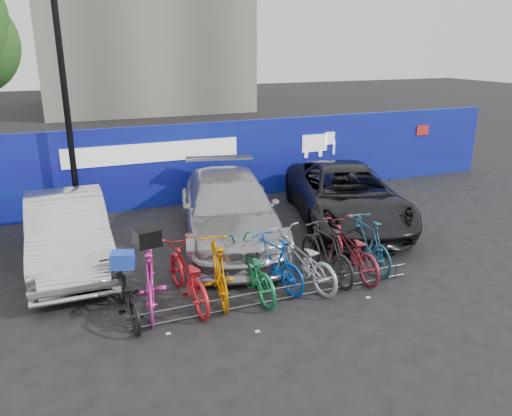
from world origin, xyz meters
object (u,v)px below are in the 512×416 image
bike_4 (250,268)px  bike_8 (350,249)px  bike_5 (274,261)px  car_3 (346,195)px  car_2 (229,209)px  bike_6 (301,259)px  bike_7 (326,252)px  bike_9 (367,243)px  car_1 (68,232)px  bike_rack (281,293)px  bike_0 (126,293)px  bike_2 (187,275)px  bike_3 (218,270)px  lamppost (66,99)px

bike_4 → bike_8: bike_8 is taller
bike_5 → car_3: bearing=-155.1°
car_2 → bike_6: 2.82m
bike_7 → bike_9: bike_7 is taller
car_1 → car_2: size_ratio=0.83×
bike_8 → bike_9: (0.49, 0.12, 0.02)m
bike_rack → bike_4: size_ratio=2.76×
bike_rack → car_1: (-3.54, 3.24, 0.59)m
car_1 → bike_0: 2.89m
car_1 → bike_2: size_ratio=2.20×
bike_7 → bike_2: bearing=-4.7°
bike_0 → bike_9: (5.08, 0.21, 0.08)m
bike_3 → bike_9: bike_3 is taller
bike_3 → bike_6: bike_3 is taller
bike_3 → bike_6: 1.72m
bike_7 → bike_5: bearing=-5.8°
car_2 → bike_5: 2.69m
car_2 → bike_0: size_ratio=2.98×
bike_9 → car_1: bearing=-20.1°
bike_4 → car_3: bearing=-147.2°
bike_rack → car_1: 4.84m
lamppost → car_1: (-0.34, -2.76, -2.52)m
bike_7 → bike_rack: bearing=20.4°
car_1 → bike_0: size_ratio=2.48×
car_2 → bike_8: bearing=-44.9°
bike_rack → car_3: 4.81m
bike_3 → bike_4: bearing=-178.1°
lamppost → bike_5: size_ratio=3.41×
bike_rack → bike_5: size_ratio=3.13×
car_1 → bike_6: (4.22, -2.72, -0.22)m
bike_5 → bike_8: bike_8 is taller
car_1 → bike_5: car_1 is taller
car_1 → bike_7: car_1 is taller
bike_rack → car_3: (3.43, 3.32, 0.60)m
car_3 → bike_8: size_ratio=2.65×
car_3 → bike_5: bearing=-123.8°
bike_2 → bike_3: 0.58m
bike_4 → bike_6: bearing=176.8°
car_3 → bike_9: 2.85m
car_3 → bike_6: size_ratio=2.67×
bike_7 → lamppost: bearing=-53.9°
bike_3 → bike_2: bearing=3.8°
car_2 → bike_6: size_ratio=2.68×
bike_rack → bike_9: bike_9 is taller
bike_3 → bike_4: 0.63m
bike_7 → car_1: bearing=-32.5°
bike_3 → bike_8: bike_3 is taller
bike_0 → bike_6: size_ratio=0.90×
car_3 → bike_9: bearing=-95.7°
bike_rack → car_2: car_2 is taller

